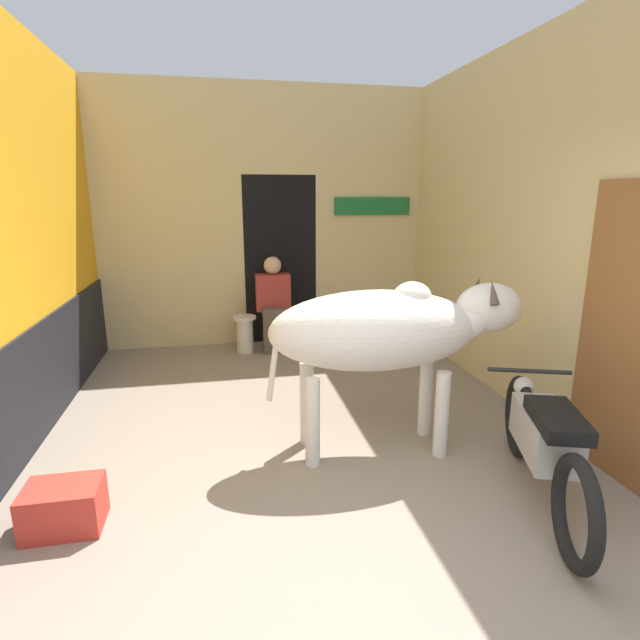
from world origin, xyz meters
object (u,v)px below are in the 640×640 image
at_px(cow, 388,331).
at_px(crate, 64,507).
at_px(plastic_stool, 245,333).
at_px(shopkeeper_seated, 274,302).
at_px(motorcycle_near, 544,441).

height_order(cow, crate, cow).
bearing_deg(plastic_stool, shopkeeper_seated, 2.61).
distance_m(motorcycle_near, plastic_stool, 4.01).
height_order(cow, plastic_stool, cow).
xyz_separation_m(plastic_stool, crate, (-1.26, -3.32, -0.11)).
bearing_deg(crate, shopkeeper_seated, 63.83).
bearing_deg(plastic_stool, cow, -70.86).
height_order(motorcycle_near, plastic_stool, motorcycle_near).
bearing_deg(cow, crate, -165.56).
bearing_deg(cow, motorcycle_near, -48.06).
bearing_deg(crate, plastic_stool, 69.22).
height_order(cow, motorcycle_near, cow).
bearing_deg(shopkeeper_seated, cow, -78.28).
height_order(cow, shopkeeper_seated, cow).
distance_m(plastic_stool, crate, 3.55).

